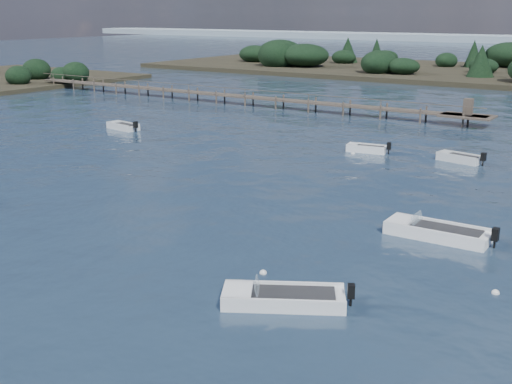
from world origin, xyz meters
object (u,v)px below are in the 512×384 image
Objects in this scene: tender_far_white at (367,150)px; dinghy_mid_white_b at (437,234)px; dinghy_mid_white_a at (283,300)px; jetty at (249,97)px; tender_far_grey_b at (459,160)px; tender_far_grey at (123,128)px.

tender_far_white is 20.03m from dinghy_mid_white_b.
dinghy_mid_white_a is 0.08× the size of jetty.
tender_far_grey_b is 0.75× the size of dinghy_mid_white_a.
tender_far_grey_b is at bearing -27.79° from jetty.
jetty is (-29.81, 15.71, 0.81)m from tender_far_grey_b.
dinghy_mid_white_a is 10.93m from dinghy_mid_white_b.
dinghy_mid_white_b is (11.28, -16.55, 0.01)m from tender_far_white.
dinghy_mid_white_b reaches higher than tender_far_white.
tender_far_white is 28.62m from dinghy_mid_white_a.
dinghy_mid_white_b reaches higher than tender_far_grey_b.
tender_far_grey reaches higher than dinghy_mid_white_a.
tender_far_grey_b reaches higher than tender_far_white.
tender_far_grey_b is 0.06× the size of jetty.
tender_far_white is 27.95m from jetty.
dinghy_mid_white_b is at bearing 77.24° from dinghy_mid_white_a.
tender_far_grey is 0.73× the size of dinghy_mid_white_b.
dinghy_mid_white_b is 0.08× the size of jetty.
dinghy_mid_white_a is (32.37, -23.72, -0.02)m from tender_far_grey.
jetty is (-33.91, 32.94, 0.81)m from dinghy_mid_white_b.
tender_far_grey is at bearing 143.76° from dinghy_mid_white_a.
tender_far_grey is at bearing -172.27° from tender_far_grey_b.
tender_far_grey_b is 0.94× the size of tender_far_grey.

